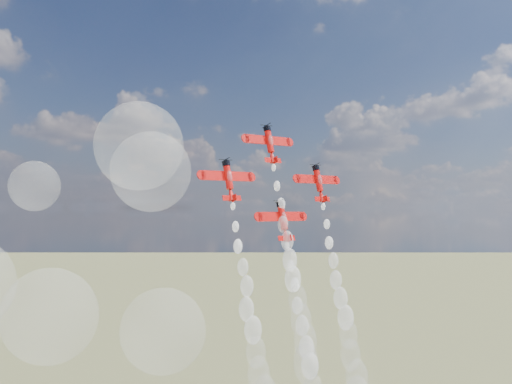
{
  "coord_description": "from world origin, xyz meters",
  "views": [
    {
      "loc": [
        -86.76,
        -90.78,
        75.38
      ],
      "look_at": [
        -3.09,
        21.98,
        79.01
      ],
      "focal_mm": 42.0,
      "sensor_mm": 36.0,
      "label": 1
    }
  ],
  "objects_px": {
    "plane_lead": "(270,143)",
    "plane_left": "(229,179)",
    "plane_right": "(319,182)",
    "plane_slot": "(283,220)"
  },
  "relations": [
    {
      "from": "plane_left",
      "to": "plane_lead",
      "type": "bearing_deg",
      "value": 10.52
    },
    {
      "from": "plane_lead",
      "to": "plane_right",
      "type": "distance_m",
      "value": 16.88
    },
    {
      "from": "plane_right",
      "to": "plane_lead",
      "type": "bearing_deg",
      "value": 169.48
    },
    {
      "from": "plane_lead",
      "to": "plane_left",
      "type": "distance_m",
      "value": 16.88
    },
    {
      "from": "plane_lead",
      "to": "plane_left",
      "type": "relative_size",
      "value": 1.0
    },
    {
      "from": "plane_lead",
      "to": "plane_slot",
      "type": "distance_m",
      "value": 19.36
    },
    {
      "from": "plane_right",
      "to": "plane_slot",
      "type": "xyz_separation_m",
      "value": [
        -13.83,
        -2.57,
        -9.33
      ]
    },
    {
      "from": "plane_right",
      "to": "plane_slot",
      "type": "distance_m",
      "value": 16.88
    },
    {
      "from": "plane_lead",
      "to": "plane_right",
      "type": "xyz_separation_m",
      "value": [
        13.83,
        -2.57,
        -9.33
      ]
    },
    {
      "from": "plane_right",
      "to": "plane_slot",
      "type": "bearing_deg",
      "value": -169.48
    }
  ]
}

